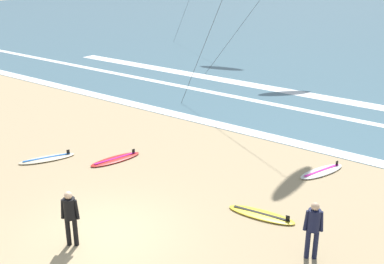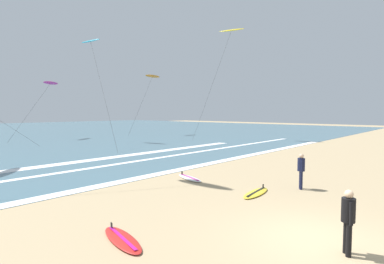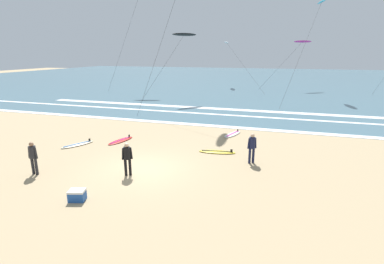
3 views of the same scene
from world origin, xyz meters
The scene contains 10 objects.
ground_plane centered at (0.00, 0.00, 0.00)m, with size 160.00×160.00×0.00m, color tan.
wave_foam_shoreline centered at (1.40, 9.60, 0.01)m, with size 50.96×0.75×0.01m, color white.
wave_foam_mid_break centered at (-0.09, 13.99, 0.01)m, with size 57.14×0.52×0.01m, color white.
wave_foam_outer_break centered at (-0.42, 16.78, 0.01)m, with size 38.61×1.04×0.01m, color white.
surfer_mid_group centered at (-0.30, -0.87, 0.96)m, with size 0.48×0.35×1.60m.
surfer_left_near centered at (5.06, 2.43, 0.96)m, with size 0.49×0.33×1.60m.
surfboard_right_spare centered at (3.01, 3.53, 0.05)m, with size 2.16×0.85×0.25m.
surfboard_left_pile centered at (-3.49, 3.84, 0.05)m, with size 1.06×2.18×0.25m.
surfboard_near_water centered at (3.22, 7.53, 0.05)m, with size 1.22×2.18×0.25m.
surfboard_foreground_flat centered at (-5.63, 2.31, 0.05)m, with size 1.44×2.16×0.25m.
Camera 1 is at (8.93, -7.77, 7.32)m, focal length 44.82 mm.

